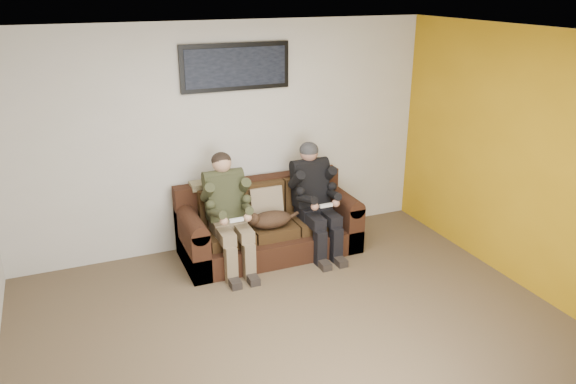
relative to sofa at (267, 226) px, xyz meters
name	(u,v)px	position (x,y,z in m)	size (l,w,h in m)	color
floor	(305,342)	(-0.34, -1.82, -0.31)	(5.00, 5.00, 0.00)	brown
ceiling	(309,38)	(-0.34, -1.82, 2.29)	(5.00, 5.00, 0.00)	silver
wall_back	(226,138)	(-0.34, 0.43, 0.99)	(5.00, 5.00, 0.00)	beige
wall_front	(513,377)	(-0.34, -4.07, 0.99)	(5.00, 5.00, 0.00)	beige
wall_right	(543,168)	(2.16, -1.82, 0.99)	(4.50, 4.50, 0.00)	beige
accent_wall_right	(542,168)	(2.15, -1.82, 0.99)	(4.50, 4.50, 0.00)	#C08C13
sofa	(267,226)	(0.00, 0.00, 0.00)	(2.02, 0.87, 0.83)	black
throw_pillow	(266,203)	(0.00, 0.04, 0.28)	(0.39, 0.11, 0.37)	#917B5F
throw_blanket	(209,184)	(-0.61, 0.25, 0.51)	(0.41, 0.20, 0.07)	#9B9572
person_left	(228,207)	(-0.52, -0.17, 0.39)	(0.51, 0.87, 1.26)	#7F6B4F
person_right	(314,193)	(0.52, -0.17, 0.39)	(0.51, 0.86, 1.27)	black
cat	(270,219)	(-0.07, -0.25, 0.19)	(0.66, 0.26, 0.24)	#462C1B
framed_poster	(236,67)	(-0.20, 0.39, 1.79)	(1.25, 0.05, 0.52)	black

